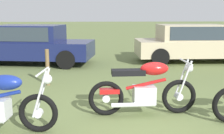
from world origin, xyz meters
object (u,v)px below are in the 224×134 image
at_px(car_navy, 32,42).
at_px(fence_post_wooden, 48,67).
at_px(motorcycle_red, 144,89).
at_px(car_beige, 193,41).

height_order(car_navy, fence_post_wooden, car_navy).
bearing_deg(motorcycle_red, fence_post_wooden, 131.51).
relative_size(motorcycle_red, car_navy, 0.44).
distance_m(motorcycle_red, fence_post_wooden, 3.14).
height_order(motorcycle_red, car_beige, car_beige).
distance_m(motorcycle_red, car_beige, 6.31).
bearing_deg(car_navy, motorcycle_red, -50.24).
bearing_deg(car_navy, car_beige, 10.31).
relative_size(motorcycle_red, car_beige, 0.45).
relative_size(car_navy, car_beige, 1.02).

